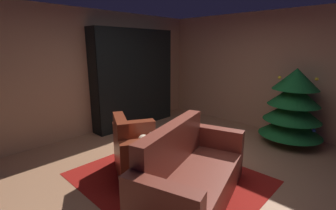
{
  "coord_description": "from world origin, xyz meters",
  "views": [
    {
      "loc": [
        2.06,
        -2.6,
        1.86
      ],
      "look_at": [
        -0.39,
        -0.04,
        0.99
      ],
      "focal_mm": 25.59,
      "sensor_mm": 36.0,
      "label": 1
    }
  ],
  "objects_px": {
    "bookshelf_unit": "(138,78)",
    "bottle_on_table": "(166,137)",
    "decorated_tree": "(293,107)",
    "coffee_table": "(159,151)",
    "book_stack_on_table": "(160,148)",
    "armchair_red": "(138,154)",
    "couch_red": "(190,176)"
  },
  "relations": [
    {
      "from": "bookshelf_unit",
      "to": "book_stack_on_table",
      "type": "distance_m",
      "value": 2.71
    },
    {
      "from": "bookshelf_unit",
      "to": "bottle_on_table",
      "type": "distance_m",
      "value": 2.51
    },
    {
      "from": "book_stack_on_table",
      "to": "decorated_tree",
      "type": "bearing_deg",
      "value": 71.43
    },
    {
      "from": "couch_red",
      "to": "decorated_tree",
      "type": "distance_m",
      "value": 2.79
    },
    {
      "from": "book_stack_on_table",
      "to": "bottle_on_table",
      "type": "distance_m",
      "value": 0.24
    },
    {
      "from": "decorated_tree",
      "to": "bottle_on_table",
      "type": "bearing_deg",
      "value": -111.93
    },
    {
      "from": "armchair_red",
      "to": "couch_red",
      "type": "distance_m",
      "value": 0.95
    },
    {
      "from": "coffee_table",
      "to": "decorated_tree",
      "type": "bearing_deg",
      "value": 69.99
    },
    {
      "from": "couch_red",
      "to": "book_stack_on_table",
      "type": "height_order",
      "value": "couch_red"
    },
    {
      "from": "coffee_table",
      "to": "book_stack_on_table",
      "type": "height_order",
      "value": "book_stack_on_table"
    },
    {
      "from": "decorated_tree",
      "to": "book_stack_on_table",
      "type": "bearing_deg",
      "value": -108.57
    },
    {
      "from": "bookshelf_unit",
      "to": "book_stack_on_table",
      "type": "relative_size",
      "value": 11.94
    },
    {
      "from": "couch_red",
      "to": "bottle_on_table",
      "type": "height_order",
      "value": "couch_red"
    },
    {
      "from": "couch_red",
      "to": "coffee_table",
      "type": "xyz_separation_m",
      "value": [
        -0.68,
        0.12,
        0.08
      ]
    },
    {
      "from": "bottle_on_table",
      "to": "decorated_tree",
      "type": "height_order",
      "value": "decorated_tree"
    },
    {
      "from": "couch_red",
      "to": "book_stack_on_table",
      "type": "bearing_deg",
      "value": 171.81
    },
    {
      "from": "couch_red",
      "to": "book_stack_on_table",
      "type": "xyz_separation_m",
      "value": [
        -0.61,
        0.09,
        0.16
      ]
    },
    {
      "from": "couch_red",
      "to": "coffee_table",
      "type": "bearing_deg",
      "value": 169.56
    },
    {
      "from": "bookshelf_unit",
      "to": "couch_red",
      "type": "bearing_deg",
      "value": -28.42
    },
    {
      "from": "armchair_red",
      "to": "book_stack_on_table",
      "type": "bearing_deg",
      "value": 22.74
    },
    {
      "from": "bookshelf_unit",
      "to": "decorated_tree",
      "type": "relative_size",
      "value": 1.53
    },
    {
      "from": "bookshelf_unit",
      "to": "armchair_red",
      "type": "relative_size",
      "value": 1.87
    },
    {
      "from": "armchair_red",
      "to": "bottle_on_table",
      "type": "distance_m",
      "value": 0.48
    },
    {
      "from": "armchair_red",
      "to": "bottle_on_table",
      "type": "bearing_deg",
      "value": 55.52
    },
    {
      "from": "coffee_table",
      "to": "bookshelf_unit",
      "type": "bearing_deg",
      "value": 146.84
    },
    {
      "from": "couch_red",
      "to": "bottle_on_table",
      "type": "distance_m",
      "value": 0.8
    },
    {
      "from": "book_stack_on_table",
      "to": "bookshelf_unit",
      "type": "bearing_deg",
      "value": 146.92
    },
    {
      "from": "bottle_on_table",
      "to": "decorated_tree",
      "type": "relative_size",
      "value": 0.2
    },
    {
      "from": "book_stack_on_table",
      "to": "coffee_table",
      "type": "bearing_deg",
      "value": 149.79
    },
    {
      "from": "bookshelf_unit",
      "to": "decorated_tree",
      "type": "height_order",
      "value": "bookshelf_unit"
    },
    {
      "from": "bookshelf_unit",
      "to": "bottle_on_table",
      "type": "bearing_deg",
      "value": -30.25
    },
    {
      "from": "book_stack_on_table",
      "to": "decorated_tree",
      "type": "height_order",
      "value": "decorated_tree"
    }
  ]
}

